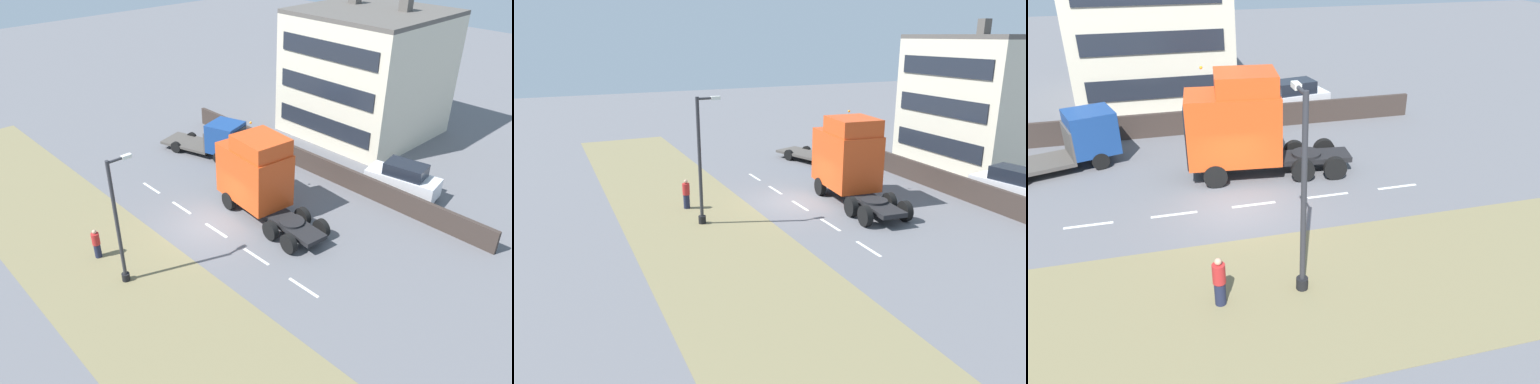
# 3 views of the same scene
# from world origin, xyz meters

# --- Properties ---
(ground_plane) EXTENTS (120.00, 120.00, 0.00)m
(ground_plane) POSITION_xyz_m (0.00, 0.00, 0.00)
(ground_plane) COLOR slate
(ground_plane) RESTS_ON ground
(grass_verge) EXTENTS (7.00, 44.00, 0.01)m
(grass_verge) POSITION_xyz_m (-6.00, 0.00, 0.01)
(grass_verge) COLOR olive
(grass_verge) RESTS_ON ground
(lane_markings) EXTENTS (0.16, 14.60, 0.00)m
(lane_markings) POSITION_xyz_m (0.00, -0.70, 0.00)
(lane_markings) COLOR white
(lane_markings) RESTS_ON ground
(boundary_wall) EXTENTS (0.25, 24.00, 1.30)m
(boundary_wall) POSITION_xyz_m (9.00, 0.00, 0.65)
(boundary_wall) COLOR #382D28
(boundary_wall) RESTS_ON ground
(building_block) EXTENTS (9.53, 9.54, 10.15)m
(building_block) POSITION_xyz_m (17.16, 2.46, 4.53)
(building_block) COLOR beige
(building_block) RESTS_ON ground
(lorry_cab) EXTENTS (3.22, 7.54, 4.87)m
(lorry_cab) POSITION_xyz_m (3.01, -0.75, 2.38)
(lorry_cab) COLOR black
(lorry_cab) RESTS_ON ground
(flatbed_truck) EXTENTS (3.82, 6.34, 2.57)m
(flatbed_truck) POSITION_xyz_m (6.03, 6.29, 1.36)
(flatbed_truck) COLOR navy
(flatbed_truck) RESTS_ON ground
(parked_car) EXTENTS (2.46, 4.51, 2.09)m
(parked_car) POSITION_xyz_m (10.72, -5.37, 1.01)
(parked_car) COLOR silver
(parked_car) RESTS_ON ground
(lamp_post) EXTENTS (1.31, 0.37, 6.27)m
(lamp_post) POSITION_xyz_m (-5.65, -1.05, 2.83)
(lamp_post) COLOR black
(lamp_post) RESTS_ON ground
(pedestrian) EXTENTS (0.39, 0.39, 1.63)m
(pedestrian) POSITION_xyz_m (-5.79, 1.50, 0.79)
(pedestrian) COLOR #1E233D
(pedestrian) RESTS_ON ground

